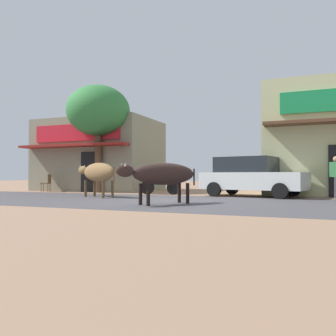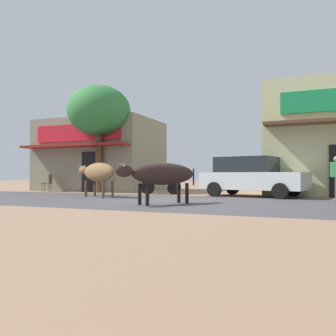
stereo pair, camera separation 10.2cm
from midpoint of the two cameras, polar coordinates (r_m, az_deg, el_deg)
The scene contains 10 objects.
ground at distance 11.80m, azimuth 0.23°, elevation -5.49°, with size 80.00×80.00×0.00m, color #9A755A.
asphalt_road at distance 11.80m, azimuth 0.23°, elevation -5.48°, with size 72.00×6.52×0.00m, color #4B484C.
storefront_left_cafe at distance 21.02m, azimuth -11.22°, elevation 1.97°, with size 6.60×5.34×4.04m.
roadside_tree at distance 18.45m, azimuth -11.46°, elevation 9.03°, with size 3.23×3.23×5.47m.
parked_hatchback_car at distance 14.90m, azimuth 13.23°, elevation -1.30°, with size 4.45×2.67×1.64m.
parked_motorcycle at distance 15.93m, azimuth -1.33°, elevation -2.65°, with size 1.84×0.44×1.07m.
cow_near_brown at distance 14.36m, azimuth -11.58°, elevation -0.74°, with size 2.51×1.49×1.39m.
cow_far_dark at distance 10.64m, azimuth -1.16°, elevation -1.03°, with size 1.86×2.60×1.27m.
pedestrian_by_shop at distance 14.73m, azimuth 25.56°, elevation -0.84°, with size 0.48×0.61×1.61m.
cafe_chair_near_tree at distance 19.64m, azimuth -19.26°, elevation -2.18°, with size 0.57×0.57×0.92m.
Camera 1 is at (4.29, -10.95, 0.90)m, focal length 37.38 mm.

